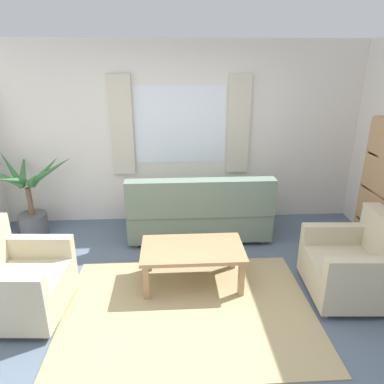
{
  "coord_description": "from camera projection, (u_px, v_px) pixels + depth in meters",
  "views": [
    {
      "loc": [
        -0.14,
        -2.89,
        2.34
      ],
      "look_at": [
        0.08,
        0.7,
        0.99
      ],
      "focal_mm": 33.25,
      "sensor_mm": 36.0,
      "label": 1
    }
  ],
  "objects": [
    {
      "name": "ground_plane",
      "position": [
        189.0,
        310.0,
        3.53
      ],
      "size": [
        6.24,
        6.24,
        0.0
      ],
      "primitive_type": "plane",
      "color": "slate"
    },
    {
      "name": "wall_back",
      "position": [
        180.0,
        135.0,
        5.18
      ],
      "size": [
        5.32,
        0.12,
        2.6
      ],
      "primitive_type": "cube",
      "color": "silver",
      "rests_on": "ground_plane"
    },
    {
      "name": "potted_plant",
      "position": [
        29.0,
        200.0,
        4.9
      ],
      "size": [
        1.2,
        1.18,
        1.17
      ],
      "color": "#56565B",
      "rests_on": "ground_plane"
    },
    {
      "name": "armchair_left",
      "position": [
        14.0,
        281.0,
        3.38
      ],
      "size": [
        0.87,
        0.89,
        0.88
      ],
      "rotation": [
        0.0,
        0.0,
        1.51
      ],
      "color": "#BCB293",
      "rests_on": "ground_plane"
    },
    {
      "name": "couch",
      "position": [
        199.0,
        212.0,
        4.86
      ],
      "size": [
        1.9,
        0.82,
        0.92
      ],
      "rotation": [
        0.0,
        0.0,
        3.14
      ],
      "color": "slate",
      "rests_on": "ground_plane"
    },
    {
      "name": "area_rug",
      "position": [
        189.0,
        309.0,
        3.53
      ],
      "size": [
        2.45,
        1.8,
        0.01
      ],
      "primitive_type": "cube",
      "color": "tan",
      "rests_on": "ground_plane"
    },
    {
      "name": "coffee_table",
      "position": [
        193.0,
        252.0,
        3.83
      ],
      "size": [
        1.1,
        0.64,
        0.44
      ],
      "color": "#A87F56",
      "rests_on": "ground_plane"
    },
    {
      "name": "armchair_right",
      "position": [
        356.0,
        265.0,
        3.64
      ],
      "size": [
        0.87,
        0.89,
        0.88
      ],
      "rotation": [
        0.0,
        0.0,
        -1.63
      ],
      "color": "#BCB293",
      "rests_on": "ground_plane"
    },
    {
      "name": "window_with_curtains",
      "position": [
        180.0,
        125.0,
        5.05
      ],
      "size": [
        1.98,
        0.07,
        1.4
      ],
      "color": "white"
    }
  ]
}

